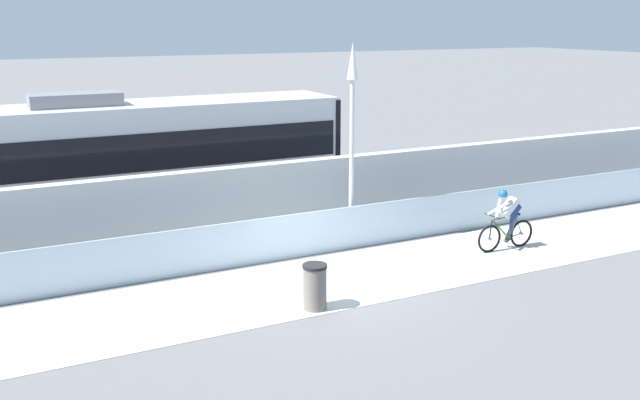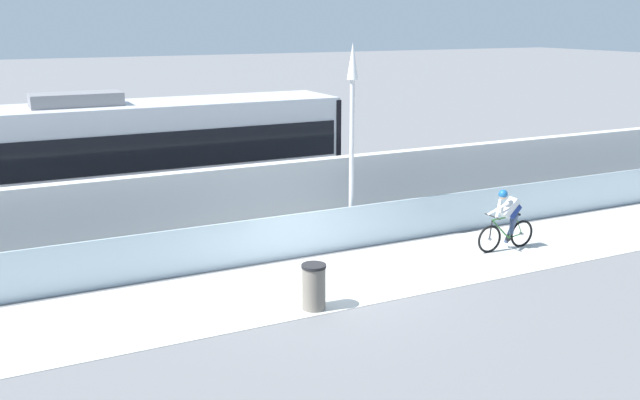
# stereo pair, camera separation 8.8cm
# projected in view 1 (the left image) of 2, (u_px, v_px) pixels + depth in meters

# --- Properties ---
(ground_plane) EXTENTS (200.00, 200.00, 0.00)m
(ground_plane) POSITION_uv_depth(u_px,v_px,m) (323.00, 282.00, 15.79)
(ground_plane) COLOR slate
(bike_path_deck) EXTENTS (32.00, 3.20, 0.01)m
(bike_path_deck) POSITION_uv_depth(u_px,v_px,m) (323.00, 282.00, 15.79)
(bike_path_deck) COLOR beige
(bike_path_deck) RESTS_ON ground
(glass_parapet) EXTENTS (32.00, 0.05, 1.12)m
(glass_parapet) POSITION_uv_depth(u_px,v_px,m) (289.00, 237.00, 17.25)
(glass_parapet) COLOR silver
(glass_parapet) RESTS_ON ground
(concrete_barrier_wall) EXTENTS (32.00, 0.36, 2.04)m
(concrete_barrier_wall) POSITION_uv_depth(u_px,v_px,m) (262.00, 202.00, 18.70)
(concrete_barrier_wall) COLOR silver
(concrete_barrier_wall) RESTS_ON ground
(tram_rail_near) EXTENTS (32.00, 0.08, 0.01)m
(tram_rail_near) POSITION_uv_depth(u_px,v_px,m) (232.00, 216.00, 21.10)
(tram_rail_near) COLOR #595654
(tram_rail_near) RESTS_ON ground
(tram_rail_far) EXTENTS (32.00, 0.08, 0.01)m
(tram_rail_far) POSITION_uv_depth(u_px,v_px,m) (216.00, 205.00, 22.35)
(tram_rail_far) COLOR #595654
(tram_rail_far) RESTS_ON ground
(tram) EXTENTS (11.06, 2.54, 3.81)m
(tram) POSITION_uv_depth(u_px,v_px,m) (151.00, 156.00, 20.33)
(tram) COLOR silver
(tram) RESTS_ON ground
(cyclist_on_bike) EXTENTS (1.77, 0.58, 1.61)m
(cyclist_on_bike) POSITION_uv_depth(u_px,v_px,m) (507.00, 220.00, 17.86)
(cyclist_on_bike) COLOR black
(cyclist_on_bike) RESTS_ON ground
(lamp_post_antenna) EXTENTS (0.28, 0.28, 5.20)m
(lamp_post_antenna) POSITION_uv_depth(u_px,v_px,m) (352.00, 120.00, 17.65)
(lamp_post_antenna) COLOR gray
(lamp_post_antenna) RESTS_ON ground
(trash_bin) EXTENTS (0.51, 0.51, 0.96)m
(trash_bin) POSITION_uv_depth(u_px,v_px,m) (315.00, 287.00, 14.23)
(trash_bin) COLOR slate
(trash_bin) RESTS_ON ground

